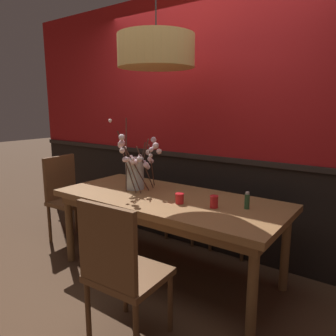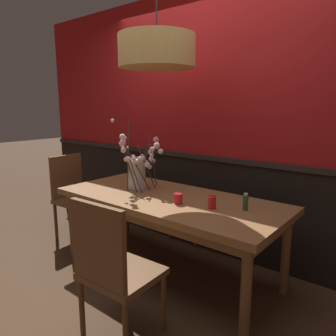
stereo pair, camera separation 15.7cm
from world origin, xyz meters
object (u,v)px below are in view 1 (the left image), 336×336
candle_holder_nearer_center (180,198)px  candle_holder_nearer_edge (214,202)px  chair_near_side_right (120,268)px  dining_table (168,206)px  chair_far_side_left (190,194)px  chair_far_side_right (238,201)px  pendant_lamp (156,51)px  chair_head_west_end (67,194)px  vase_with_blossoms (136,170)px  condiment_bottle (247,201)px

candle_holder_nearer_center → candle_holder_nearer_edge: candle_holder_nearer_edge is taller
chair_near_side_right → candle_holder_nearer_center: size_ratio=11.17×
dining_table → chair_far_side_left: chair_far_side_left is taller
chair_far_side_right → pendant_lamp: pendant_lamp is taller
chair_far_side_right → chair_near_side_right: 1.76m
chair_near_side_right → candle_holder_nearer_edge: 0.90m
chair_head_west_end → candle_holder_nearer_edge: (1.88, -0.02, 0.25)m
vase_with_blossoms → condiment_bottle: 1.10m
chair_head_west_end → candle_holder_nearer_center: (1.60, -0.09, 0.24)m
dining_table → candle_holder_nearer_edge: (0.47, -0.04, 0.13)m
chair_far_side_left → chair_far_side_right: 0.58m
dining_table → candle_holder_nearer_center: bearing=-28.6°
chair_far_side_right → vase_with_blossoms: vase_with_blossoms is taller
chair_near_side_right → chair_head_west_end: chair_near_side_right is taller
chair_far_side_left → vase_with_blossoms: bearing=-97.2°
chair_head_west_end → vase_with_blossoms: 1.08m
chair_far_side_left → chair_head_west_end: (-1.11, -0.87, 0.02)m
chair_far_side_left → candle_holder_nearer_center: chair_far_side_left is taller
vase_with_blossoms → pendant_lamp: size_ratio=0.81×
vase_with_blossoms → condiment_bottle: bearing=2.8°
chair_far_side_left → chair_far_side_right: chair_far_side_right is taller
chair_head_west_end → vase_with_blossoms: vase_with_blossoms is taller
condiment_bottle → dining_table: bearing=-172.6°
dining_table → chair_far_side_right: 0.93m
candle_holder_nearer_center → pendant_lamp: pendant_lamp is taller
candle_holder_nearer_center → candle_holder_nearer_edge: (0.28, 0.07, 0.01)m
vase_with_blossoms → chair_far_side_left: bearing=82.8°
dining_table → pendant_lamp: bearing=176.5°
vase_with_blossoms → chair_far_side_right: bearing=51.2°
dining_table → chair_far_side_right: (0.28, 0.88, -0.13)m
chair_head_west_end → pendant_lamp: bearing=1.0°
chair_near_side_right → condiment_bottle: (0.41, 0.97, 0.27)m
dining_table → condiment_bottle: 0.71m
dining_table → chair_head_west_end: chair_head_west_end is taller
chair_head_west_end → candle_holder_nearer_edge: bearing=-0.6°
candle_holder_nearer_edge → condiment_bottle: size_ratio=0.73×
chair_far_side_left → condiment_bottle: 1.28m
candle_holder_nearer_edge → pendant_lamp: bearing=175.8°
dining_table → vase_with_blossoms: (-0.40, 0.04, 0.27)m
dining_table → candle_holder_nearer_center: candle_holder_nearer_center is taller
dining_table → pendant_lamp: (-0.13, 0.01, 1.30)m
chair_head_west_end → vase_with_blossoms: (1.01, 0.05, 0.39)m
candle_holder_nearer_center → condiment_bottle: size_ratio=0.64×
chair_far_side_right → candle_holder_nearer_center: chair_far_side_right is taller
chair_far_side_left → chair_near_side_right: chair_near_side_right is taller
dining_table → candle_holder_nearer_center: size_ratio=23.61×
vase_with_blossoms → candle_holder_nearer_center: 0.63m
chair_far_side_right → chair_head_west_end: bearing=-152.0°
condiment_bottle → pendant_lamp: 1.42m
dining_table → chair_near_side_right: (0.27, -0.88, -0.12)m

